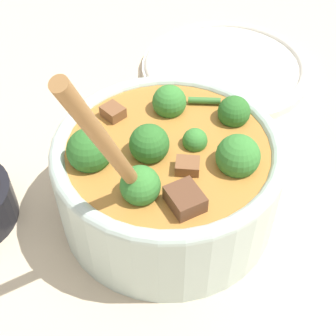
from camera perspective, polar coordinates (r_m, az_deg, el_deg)
name	(u,v)px	position (r m, az deg, el deg)	size (l,w,h in m)	color
ground_plane	(168,208)	(0.52, 0.00, -4.96)	(4.00, 4.00, 0.00)	#C6B293
stew_bowl	(168,172)	(0.48, -0.02, -0.50)	(0.24, 0.23, 0.26)	#B2C6BC
empty_plate	(226,66)	(0.72, 7.04, 12.22)	(0.25, 0.25, 0.02)	silver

